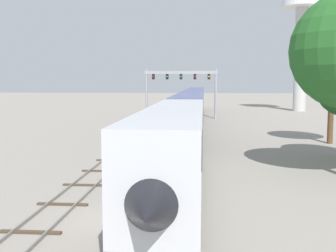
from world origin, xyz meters
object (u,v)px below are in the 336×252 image
water_tower (302,7)px  trackside_tree_right (333,59)px  passenger_train (192,109)px  signal_gantry (181,82)px

water_tower → trackside_tree_right: 48.91m
passenger_train → signal_gantry: (-2.25, 14.90, 3.42)m
water_tower → trackside_tree_right: bearing=-98.6°
signal_gantry → water_tower: (23.46, 19.13, 14.99)m
passenger_train → trackside_tree_right: trackside_tree_right is taller
passenger_train → water_tower: 44.13m
passenger_train → water_tower: size_ratio=3.19×
signal_gantry → water_tower: 33.78m
trackside_tree_right → signal_gantry: bearing=120.7°
water_tower → trackside_tree_right: size_ratio=2.43×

